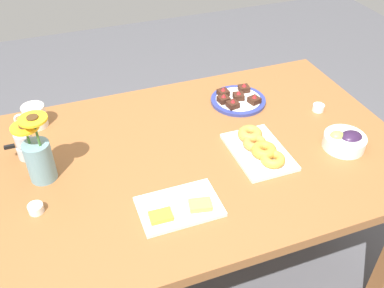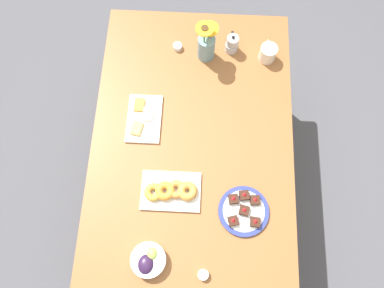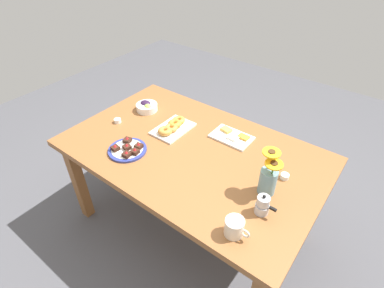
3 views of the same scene
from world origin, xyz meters
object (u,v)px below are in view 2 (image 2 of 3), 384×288
(grape_bowl, at_px, (148,260))
(flower_vase, at_px, (206,45))
(croissant_platter, at_px, (171,191))
(dessert_plate, at_px, (244,211))
(moka_pot, at_px, (232,44))
(dining_table, at_px, (192,152))
(coffee_mug, at_px, (268,53))
(cheese_platter, at_px, (144,118))
(jam_cup_honey, at_px, (178,47))
(jam_cup_berry, at_px, (203,275))

(grape_bowl, distance_m, flower_vase, 1.09)
(croissant_platter, bearing_deg, flower_vase, -10.06)
(dessert_plate, bearing_deg, moka_pot, 4.54)
(dining_table, xyz_separation_m, flower_vase, (0.53, -0.05, 0.18))
(coffee_mug, relative_size, croissant_platter, 0.44)
(grape_bowl, relative_size, dessert_plate, 0.66)
(croissant_platter, relative_size, flower_vase, 1.08)
(grape_bowl, distance_m, cheese_platter, 0.69)
(cheese_platter, bearing_deg, croissant_platter, -155.71)
(coffee_mug, xyz_separation_m, flower_vase, (-0.00, 0.33, 0.04))
(dessert_plate, bearing_deg, grape_bowl, 119.95)
(moka_pot, bearing_deg, jam_cup_honey, 91.30)
(dining_table, xyz_separation_m, dessert_plate, (-0.30, -0.25, 0.10))
(coffee_mug, bearing_deg, jam_cup_berry, 165.15)
(cheese_platter, relative_size, moka_pot, 2.18)
(cheese_platter, bearing_deg, dining_table, -118.36)
(grape_bowl, relative_size, jam_cup_berry, 3.24)
(croissant_platter, bearing_deg, jam_cup_honey, 1.46)
(grape_bowl, height_order, dessert_plate, grape_bowl)
(dining_table, relative_size, flower_vase, 6.15)
(flower_vase, relative_size, moka_pot, 2.19)
(flower_vase, bearing_deg, dessert_plate, -166.03)
(jam_cup_honey, relative_size, flower_vase, 0.18)
(cheese_platter, distance_m, croissant_platter, 0.40)
(cheese_platter, xyz_separation_m, croissant_platter, (-0.37, -0.17, 0.01))
(coffee_mug, distance_m, cheese_platter, 0.74)
(cheese_platter, bearing_deg, coffee_mug, -58.06)
(jam_cup_berry, bearing_deg, dessert_plate, -31.41)
(jam_cup_berry, bearing_deg, coffee_mug, -14.85)
(grape_bowl, xyz_separation_m, jam_cup_honey, (1.11, -0.06, -0.01))
(coffee_mug, height_order, croissant_platter, coffee_mug)
(flower_vase, bearing_deg, cheese_platter, 142.41)
(coffee_mug, bearing_deg, croissant_platter, 148.69)
(grape_bowl, xyz_separation_m, moka_pot, (1.12, -0.35, 0.02))
(dining_table, height_order, flower_vase, flower_vase)
(dining_table, distance_m, moka_pot, 0.61)
(dining_table, bearing_deg, coffee_mug, -35.46)
(dessert_plate, xyz_separation_m, flower_vase, (0.83, 0.21, 0.08))
(dining_table, height_order, moka_pot, moka_pot)
(coffee_mug, bearing_deg, flower_vase, 90.18)
(croissant_platter, relative_size, jam_cup_honey, 5.83)
(jam_cup_berry, bearing_deg, flower_vase, 1.51)
(dining_table, xyz_separation_m, grape_bowl, (-0.55, 0.17, 0.12))
(dining_table, relative_size, cheese_platter, 6.15)
(jam_cup_honey, bearing_deg, dining_table, -169.33)
(jam_cup_berry, xyz_separation_m, dessert_plate, (0.29, -0.18, -0.00))
(jam_cup_honey, bearing_deg, grape_bowl, 176.95)
(croissant_platter, bearing_deg, jam_cup_berry, -155.71)
(moka_pot, bearing_deg, grape_bowl, 162.56)
(grape_bowl, height_order, moka_pot, moka_pot)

